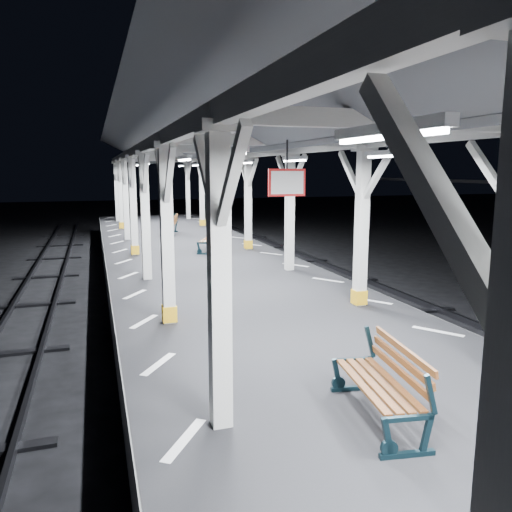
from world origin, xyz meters
TOP-DOWN VIEW (x-y plane):
  - ground at (0.00, 0.00)m, footprint 120.00×120.00m
  - platform at (0.00, 0.00)m, footprint 6.00×50.00m
  - hazard_stripes_left at (-2.45, 0.00)m, footprint 1.00×48.00m
  - hazard_stripes_right at (2.45, 0.00)m, footprint 1.00×48.00m
  - canopy at (0.00, -0.02)m, footprint 5.40×49.00m
  - bench_mid at (-0.19, -2.45)m, footprint 0.83×1.68m
  - bench_far at (0.65, 9.96)m, footprint 1.15×1.63m
  - bench_extra at (0.02, 15.21)m, footprint 0.97×1.69m

SIDE VIEW (x-z plane):
  - ground at x=0.00m, z-range 0.00..0.00m
  - platform at x=0.00m, z-range 0.00..1.00m
  - hazard_stripes_left at x=-2.45m, z-range 1.00..1.01m
  - hazard_stripes_right at x=2.45m, z-range 1.00..1.01m
  - bench_far at x=0.65m, z-range 1.03..1.86m
  - bench_extra at x=0.02m, z-range 1.03..1.89m
  - bench_mid at x=-0.19m, z-range 1.03..1.90m
  - canopy at x=0.00m, z-range 2.23..6.88m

